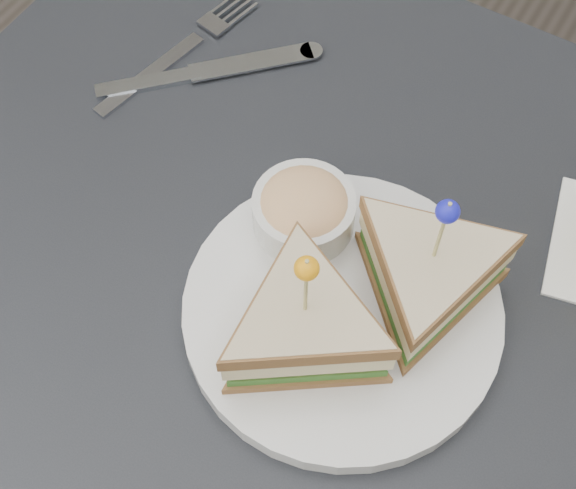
# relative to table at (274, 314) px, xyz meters

# --- Properties ---
(ground_plane) EXTENTS (3.50, 3.50, 0.00)m
(ground_plane) POSITION_rel_table_xyz_m (0.00, 0.00, -0.67)
(ground_plane) COLOR #3F3833
(table) EXTENTS (0.80, 0.80, 0.75)m
(table) POSITION_rel_table_xyz_m (0.00, 0.00, 0.00)
(table) COLOR black
(table) RESTS_ON ground
(plate_meal) EXTENTS (0.30, 0.30, 0.16)m
(plate_meal) POSITION_rel_table_xyz_m (0.08, 0.00, 0.12)
(plate_meal) COLOR silver
(plate_meal) RESTS_ON table
(cutlery_fork) EXTENTS (0.06, 0.22, 0.01)m
(cutlery_fork) POSITION_rel_table_xyz_m (-0.22, 0.18, 0.08)
(cutlery_fork) COLOR #B5B7C0
(cutlery_fork) RESTS_ON table
(cutlery_knife) EXTENTS (0.18, 0.18, 0.01)m
(cutlery_knife) POSITION_rel_table_xyz_m (-0.18, 0.16, 0.08)
(cutlery_knife) COLOR silver
(cutlery_knife) RESTS_ON table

